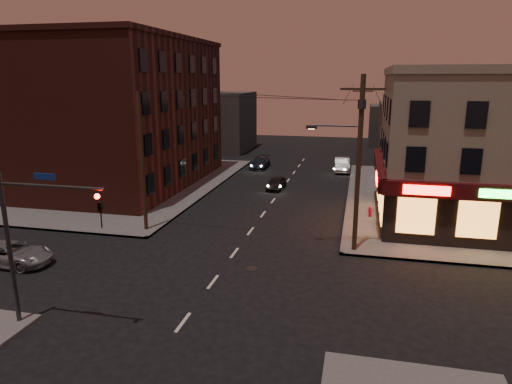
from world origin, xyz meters
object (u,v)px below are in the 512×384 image
(sedan_mid, at_px, (342,165))
(fire_hydrant, at_px, (370,211))
(suv_cross, at_px, (11,254))
(sedan_far, at_px, (260,163))
(sedan_near, at_px, (276,183))

(sedan_mid, height_order, fire_hydrant, sedan_mid)
(suv_cross, relative_size, sedan_far, 1.06)
(sedan_near, height_order, sedan_far, sedan_far)
(suv_cross, bearing_deg, sedan_near, -30.03)
(suv_cross, distance_m, sedan_far, 30.86)
(sedan_mid, bearing_deg, sedan_far, 177.38)
(suv_cross, height_order, sedan_near, suv_cross)
(sedan_mid, bearing_deg, suv_cross, -122.64)
(suv_cross, bearing_deg, sedan_mid, -30.53)
(sedan_near, bearing_deg, fire_hydrant, -38.38)
(sedan_near, bearing_deg, sedan_far, 114.50)
(suv_cross, relative_size, fire_hydrant, 5.75)
(suv_cross, xyz_separation_m, sedan_far, (7.30, 29.98, -0.01))
(sedan_near, height_order, sedan_mid, sedan_mid)
(sedan_far, height_order, fire_hydrant, sedan_far)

